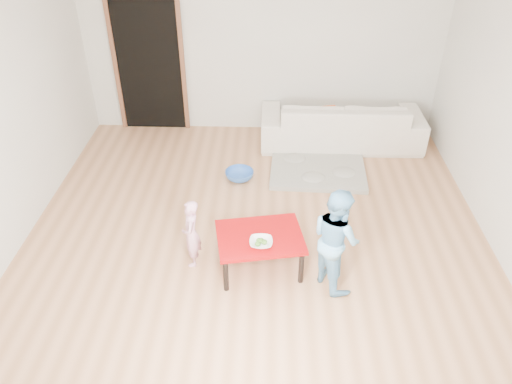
{
  "coord_description": "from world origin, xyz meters",
  "views": [
    {
      "loc": [
        0.13,
        -4.32,
        3.48
      ],
      "look_at": [
        0.0,
        -0.2,
        0.65
      ],
      "focal_mm": 35.0,
      "sensor_mm": 36.0,
      "label": 1
    }
  ],
  "objects_px": {
    "sofa": "(341,122)",
    "child_pink": "(191,234)",
    "red_table": "(260,252)",
    "bowl": "(261,243)",
    "basin": "(239,175)",
    "child_blue": "(336,239)"
  },
  "relations": [
    {
      "from": "sofa",
      "to": "bowl",
      "type": "distance_m",
      "value": 2.98
    },
    {
      "from": "child_pink",
      "to": "basin",
      "type": "xyz_separation_m",
      "value": [
        0.37,
        1.58,
        -0.31
      ]
    },
    {
      "from": "child_pink",
      "to": "basin",
      "type": "bearing_deg",
      "value": 162.54
    },
    {
      "from": "bowl",
      "to": "child_blue",
      "type": "height_order",
      "value": "child_blue"
    },
    {
      "from": "red_table",
      "to": "bowl",
      "type": "relative_size",
      "value": 3.77
    },
    {
      "from": "bowl",
      "to": "child_pink",
      "type": "xyz_separation_m",
      "value": [
        -0.69,
        0.2,
        -0.07
      ]
    },
    {
      "from": "red_table",
      "to": "child_pink",
      "type": "xyz_separation_m",
      "value": [
        -0.68,
        0.06,
        0.17
      ]
    },
    {
      "from": "child_blue",
      "to": "basin",
      "type": "bearing_deg",
      "value": 0.48
    },
    {
      "from": "sofa",
      "to": "basin",
      "type": "bearing_deg",
      "value": 36.03
    },
    {
      "from": "basin",
      "to": "bowl",
      "type": "bearing_deg",
      "value": -79.89
    },
    {
      "from": "red_table",
      "to": "child_pink",
      "type": "distance_m",
      "value": 0.7
    },
    {
      "from": "child_pink",
      "to": "basin",
      "type": "height_order",
      "value": "child_pink"
    },
    {
      "from": "sofa",
      "to": "basin",
      "type": "height_order",
      "value": "sofa"
    },
    {
      "from": "sofa",
      "to": "child_pink",
      "type": "xyz_separation_m",
      "value": [
        -1.75,
        -2.59,
        0.04
      ]
    },
    {
      "from": "child_pink",
      "to": "child_blue",
      "type": "bearing_deg",
      "value": 76.61
    },
    {
      "from": "red_table",
      "to": "bowl",
      "type": "distance_m",
      "value": 0.27
    },
    {
      "from": "bowl",
      "to": "child_pink",
      "type": "height_order",
      "value": "child_pink"
    },
    {
      "from": "child_blue",
      "to": "basin",
      "type": "distance_m",
      "value": 2.12
    },
    {
      "from": "child_blue",
      "to": "child_pink",
      "type": "bearing_deg",
      "value": 52.02
    },
    {
      "from": "child_blue",
      "to": "sofa",
      "type": "bearing_deg",
      "value": -36.28
    },
    {
      "from": "bowl",
      "to": "basin",
      "type": "height_order",
      "value": "bowl"
    },
    {
      "from": "red_table",
      "to": "bowl",
      "type": "bearing_deg",
      "value": -83.9
    }
  ]
}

